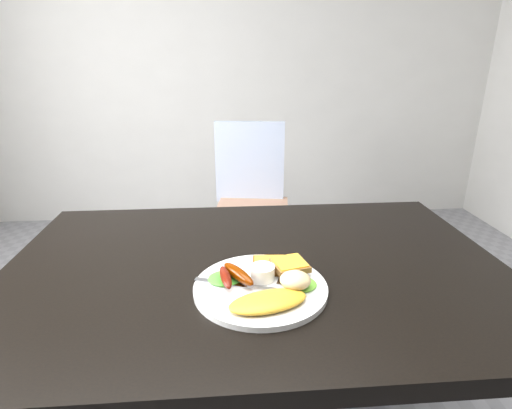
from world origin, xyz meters
name	(u,v)px	position (x,y,z in m)	size (l,w,h in m)	color
room_back_panel	(231,40)	(0.00, 2.25, 1.35)	(4.00, 0.04, 2.70)	silver
dining_table	(256,271)	(0.00, 0.00, 0.73)	(1.20, 0.80, 0.04)	black
dining_chair	(252,212)	(0.07, 1.13, 0.45)	(0.38, 0.38, 0.05)	tan
person	(281,178)	(0.13, 0.47, 0.82)	(0.59, 0.40, 1.65)	navy
plate	(260,288)	(0.00, -0.12, 0.76)	(0.28, 0.28, 0.01)	white
lettuce_left	(225,278)	(-0.07, -0.09, 0.77)	(0.08, 0.07, 0.01)	green
lettuce_right	(300,284)	(0.08, -0.13, 0.77)	(0.07, 0.07, 0.01)	#419030
omelette	(268,301)	(0.01, -0.20, 0.77)	(0.16, 0.08, 0.02)	gold
sausage_a	(226,277)	(-0.07, -0.12, 0.78)	(0.02, 0.09, 0.02)	#621A0E
sausage_b	(238,274)	(-0.05, -0.10, 0.78)	(0.03, 0.11, 0.03)	#661D00
ramekin	(262,273)	(0.01, -0.10, 0.78)	(0.05, 0.05, 0.03)	white
toast_a	(270,266)	(0.03, -0.05, 0.77)	(0.08, 0.08, 0.01)	brown
toast_b	(290,265)	(0.07, -0.07, 0.78)	(0.07, 0.07, 0.01)	brown
potato_salad	(295,280)	(0.07, -0.14, 0.79)	(0.06, 0.06, 0.03)	#EBEDAC
fork	(235,285)	(-0.05, -0.12, 0.76)	(0.18, 0.01, 0.00)	#ADAFB7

